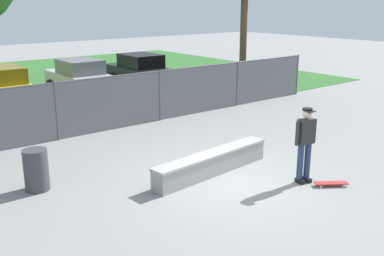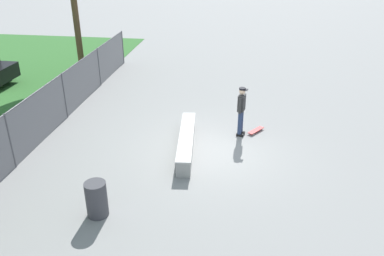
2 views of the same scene
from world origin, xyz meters
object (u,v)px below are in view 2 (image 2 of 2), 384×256
at_px(skateboarder, 241,109).
at_px(trash_bin, 97,199).
at_px(skateboard, 256,130).
at_px(concrete_ledge, 186,142).

relative_size(skateboarder, trash_bin, 1.88).
bearing_deg(skateboard, skateboarder, 118.34).
bearing_deg(trash_bin, concrete_ledge, -24.51).
bearing_deg(concrete_ledge, trash_bin, 155.49).
relative_size(skateboard, trash_bin, 0.79).
xyz_separation_m(skateboarder, trash_bin, (-5.20, 3.54, -0.54)).
xyz_separation_m(skateboard, trash_bin, (-5.52, 4.13, 0.42)).
relative_size(concrete_ledge, skateboarder, 2.03).
height_order(skateboarder, trash_bin, skateboarder).
relative_size(skateboarder, skateboard, 2.39).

